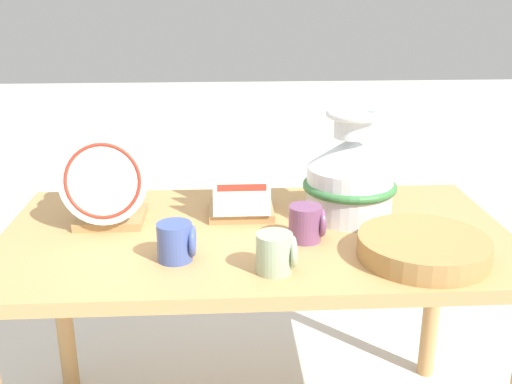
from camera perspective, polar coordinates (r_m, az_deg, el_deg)
display_table at (r=1.62m, az=0.00°, el=-6.56°), size 1.33×0.70×0.68m
ceramic_vase at (r=1.66m, az=8.96°, el=1.67°), size 0.26×0.26×0.30m
dish_rack_round_plates at (r=1.65m, az=-13.92°, el=0.38°), size 0.23×0.20×0.25m
dish_rack_square_plates at (r=1.68m, az=-1.43°, el=-0.43°), size 0.18×0.18×0.18m
wicker_charger_stack at (r=1.48m, az=15.63°, el=-5.12°), size 0.31×0.31×0.05m
mug_cobalt_glaze at (r=1.42m, az=-7.55°, el=-4.71°), size 0.09×0.08×0.09m
mug_plum_glaze at (r=1.52m, az=4.87°, el=-2.97°), size 0.09×0.08×0.09m
mug_sage_glaze at (r=1.35m, az=1.94°, el=-5.80°), size 0.09×0.08×0.09m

